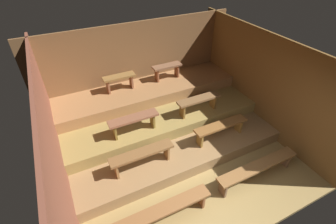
# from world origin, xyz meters

# --- Properties ---
(ground) EXTENTS (5.96, 5.37, 0.08)m
(ground) POSITION_xyz_m (0.00, 2.29, -0.04)
(ground) COLOR olive
(wall_back) EXTENTS (5.96, 0.06, 2.59)m
(wall_back) POSITION_xyz_m (0.00, 4.60, 1.29)
(wall_back) COLOR brown
(wall_back) RESTS_ON ground
(wall_left) EXTENTS (0.06, 5.37, 2.59)m
(wall_left) POSITION_xyz_m (-2.61, 2.29, 1.29)
(wall_left) COLOR brown
(wall_left) RESTS_ON ground
(wall_right) EXTENTS (0.06, 5.37, 2.59)m
(wall_right) POSITION_xyz_m (2.61, 2.29, 1.29)
(wall_right) COLOR brown
(wall_right) RESTS_ON ground
(platform_lower) EXTENTS (5.16, 3.31, 0.31)m
(platform_lower) POSITION_xyz_m (0.00, 2.92, 0.15)
(platform_lower) COLOR olive
(platform_lower) RESTS_ON ground
(platform_middle) EXTENTS (5.16, 2.30, 0.31)m
(platform_middle) POSITION_xyz_m (0.00, 3.42, 0.46)
(platform_middle) COLOR olive
(platform_middle) RESTS_ON platform_lower
(platform_upper) EXTENTS (5.16, 1.23, 0.31)m
(platform_upper) POSITION_xyz_m (0.00, 3.96, 0.77)
(platform_upper) COLOR #9B6B41
(platform_upper) RESTS_ON platform_middle
(bench_floor_left) EXTENTS (2.05, 0.28, 0.43)m
(bench_floor_left) POSITION_xyz_m (-1.18, 0.60, 0.36)
(bench_floor_left) COLOR brown
(bench_floor_left) RESTS_ON ground
(bench_floor_right) EXTENTS (2.05, 0.28, 0.43)m
(bench_floor_right) POSITION_xyz_m (1.18, 0.60, 0.36)
(bench_floor_right) COLOR brown
(bench_floor_right) RESTS_ON ground
(bench_lower_left) EXTENTS (1.42, 0.28, 0.43)m
(bench_lower_left) POSITION_xyz_m (-1.04, 1.82, 0.65)
(bench_lower_left) COLOR brown
(bench_lower_left) RESTS_ON platform_lower
(bench_lower_right) EXTENTS (1.42, 0.28, 0.43)m
(bench_lower_right) POSITION_xyz_m (1.04, 1.82, 0.65)
(bench_lower_right) COLOR brown
(bench_lower_right) RESTS_ON platform_lower
(bench_middle_left) EXTENTS (1.19, 0.28, 0.43)m
(bench_middle_left) POSITION_xyz_m (-0.89, 2.65, 0.96)
(bench_middle_left) COLOR brown
(bench_middle_left) RESTS_ON platform_middle
(bench_middle_right) EXTENTS (1.19, 0.28, 0.43)m
(bench_middle_right) POSITION_xyz_m (0.89, 2.65, 0.96)
(bench_middle_right) COLOR brown
(bench_middle_right) RESTS_ON platform_middle
(bench_upper_left) EXTENTS (0.88, 0.28, 0.43)m
(bench_upper_left) POSITION_xyz_m (-0.73, 4.17, 1.25)
(bench_upper_left) COLOR brown
(bench_upper_left) RESTS_ON platform_upper
(bench_upper_right) EXTENTS (0.88, 0.28, 0.43)m
(bench_upper_right) POSITION_xyz_m (0.73, 4.17, 1.25)
(bench_upper_right) COLOR brown
(bench_upper_right) RESTS_ON platform_upper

